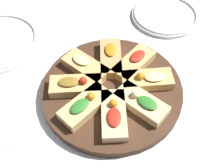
# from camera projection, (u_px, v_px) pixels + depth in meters

# --- Properties ---
(ground_plane) EXTENTS (3.00, 3.00, 0.00)m
(ground_plane) POSITION_uv_depth(u_px,v_px,m) (112.00, 92.00, 0.65)
(ground_plane) COLOR silver
(serving_board) EXTENTS (0.34, 0.34, 0.02)m
(serving_board) POSITION_uv_depth(u_px,v_px,m) (112.00, 90.00, 0.64)
(serving_board) COLOR #422819
(serving_board) RESTS_ON ground_plane
(focaccia_slice_0) EXTENTS (0.13, 0.12, 0.03)m
(focaccia_slice_0) POSITION_uv_depth(u_px,v_px,m) (134.00, 63.00, 0.66)
(focaccia_slice_0) COLOR tan
(focaccia_slice_0) RESTS_ON serving_board
(focaccia_slice_1) EXTENTS (0.07, 0.13, 0.03)m
(focaccia_slice_1) POSITION_uv_depth(u_px,v_px,m) (111.00, 57.00, 0.67)
(focaccia_slice_1) COLOR tan
(focaccia_slice_1) RESTS_ON serving_board
(focaccia_slice_2) EXTENTS (0.12, 0.13, 0.03)m
(focaccia_slice_2) POSITION_uv_depth(u_px,v_px,m) (85.00, 66.00, 0.65)
(focaccia_slice_2) COLOR tan
(focaccia_slice_2) RESTS_ON serving_board
(focaccia_slice_3) EXTENTS (0.13, 0.06, 0.04)m
(focaccia_slice_3) POSITION_uv_depth(u_px,v_px,m) (76.00, 85.00, 0.62)
(focaccia_slice_3) COLOR tan
(focaccia_slice_3) RESTS_ON serving_board
(focaccia_slice_4) EXTENTS (0.13, 0.12, 0.04)m
(focaccia_slice_4) POSITION_uv_depth(u_px,v_px,m) (85.00, 105.00, 0.58)
(focaccia_slice_4) COLOR #DBB775
(focaccia_slice_4) RESTS_ON serving_board
(focaccia_slice_5) EXTENTS (0.06, 0.13, 0.04)m
(focaccia_slice_5) POSITION_uv_depth(u_px,v_px,m) (114.00, 114.00, 0.57)
(focaccia_slice_5) COLOR #E5C689
(focaccia_slice_5) RESTS_ON serving_board
(focaccia_slice_6) EXTENTS (0.12, 0.13, 0.04)m
(focaccia_slice_6) POSITION_uv_depth(u_px,v_px,m) (141.00, 103.00, 0.59)
(focaccia_slice_6) COLOR #E5C689
(focaccia_slice_6) RESTS_ON serving_board
(focaccia_slice_7) EXTENTS (0.12, 0.06, 0.04)m
(focaccia_slice_7) POSITION_uv_depth(u_px,v_px,m) (148.00, 81.00, 0.62)
(focaccia_slice_7) COLOR tan
(focaccia_slice_7) RESTS_ON serving_board
(plate_right) EXTENTS (0.21, 0.21, 0.02)m
(plate_right) POSITION_uv_depth(u_px,v_px,m) (165.00, 15.00, 0.82)
(plate_right) COLOR white
(plate_right) RESTS_ON ground_plane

